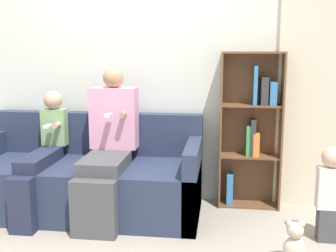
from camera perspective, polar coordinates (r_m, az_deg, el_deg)
ground_plane at (r=3.57m, az=-7.52°, el=-14.80°), size 14.00×14.00×0.00m
back_wall at (r=4.26m, az=-4.28°, el=7.10°), size 10.00×0.06×2.55m
curtain_panel at (r=4.24m, az=20.40°, el=3.45°), size 0.87×0.04×2.10m
couch at (r=4.06m, az=-10.85°, el=-7.23°), size 2.11×0.91×0.89m
adult_seated at (r=3.82m, az=-8.12°, el=-2.18°), size 0.44×0.86×1.35m
child_seated at (r=4.00m, az=-16.86°, el=-3.73°), size 0.24×0.90×1.12m
toddler_standing at (r=3.59m, az=21.11°, el=-8.28°), size 0.20×0.17×0.77m
bookshelf at (r=4.11m, az=11.21°, el=-0.47°), size 0.58×0.24×1.49m
teddy_bear at (r=3.25m, az=16.76°, el=-14.94°), size 0.16×0.13×0.32m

